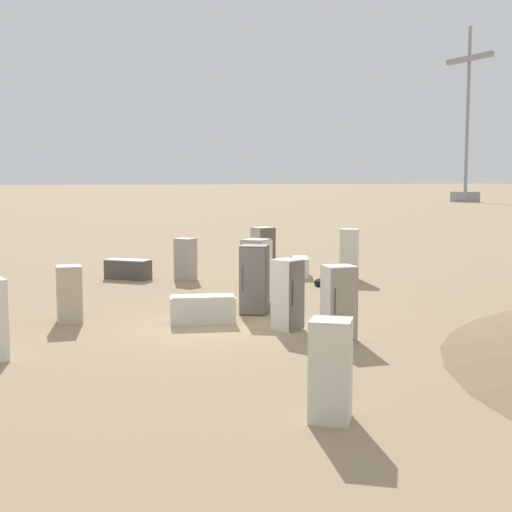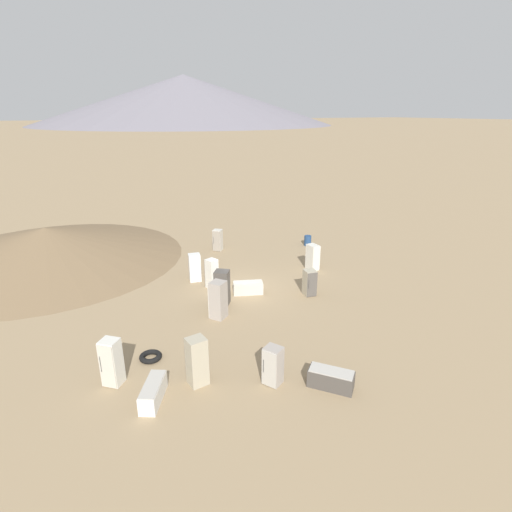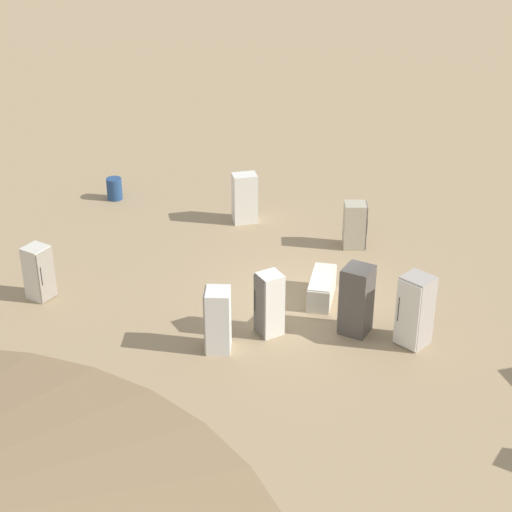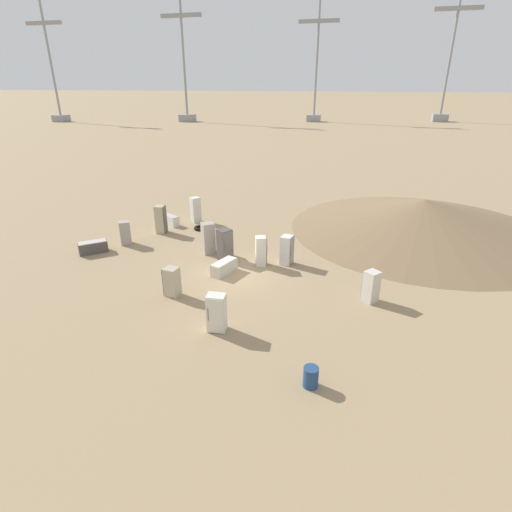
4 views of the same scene
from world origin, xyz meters
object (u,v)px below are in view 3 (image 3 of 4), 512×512
discarded_fridge_5 (245,198)px  discarded_fridge_2 (269,304)px  discarded_fridge_0 (356,300)px  discarded_fridge_11 (355,225)px  discarded_fridge_4 (322,288)px  discarded_fridge_8 (415,311)px  discarded_fridge_10 (39,273)px  discarded_fridge_12 (218,320)px  rusty_barrel (114,189)px

discarded_fridge_5 → discarded_fridge_2: bearing=-97.0°
discarded_fridge_0 → discarded_fridge_11: discarded_fridge_0 is taller
discarded_fridge_4 → discarded_fridge_8: discarded_fridge_8 is taller
discarded_fridge_10 → discarded_fridge_0: bearing=110.6°
discarded_fridge_11 → discarded_fridge_10: bearing=-70.4°
discarded_fridge_12 → rusty_barrel: bearing=25.5°
discarded_fridge_5 → rusty_barrel: 4.92m
discarded_fridge_2 → rusty_barrel: bearing=2.3°
discarded_fridge_11 → discarded_fridge_12: (4.74, 5.09, 0.11)m
discarded_fridge_2 → rusty_barrel: (4.04, -9.24, -0.48)m
discarded_fridge_10 → discarded_fridge_12: discarded_fridge_12 is taller
discarded_fridge_12 → discarded_fridge_11: bearing=-32.6°
discarded_fridge_0 → discarded_fridge_2: bearing=120.7°
discarded_fridge_0 → discarded_fridge_12: 3.63m
discarded_fridge_0 → discarded_fridge_10: 8.74m
discarded_fridge_10 → discarded_fridge_12: bearing=94.9°
discarded_fridge_5 → discarded_fridge_10: (6.24, 4.15, -0.05)m
discarded_fridge_10 → rusty_barrel: discarded_fridge_10 is taller
discarded_fridge_8 → discarded_fridge_12: 4.95m
discarded_fridge_10 → rusty_barrel: bearing=-156.8°
discarded_fridge_5 → discarded_fridge_8: size_ratio=0.87×
discarded_fridge_8 → rusty_barrel: bearing=-1.1°
discarded_fridge_5 → rusty_barrel: (4.26, -2.42, -0.45)m
discarded_fridge_5 → discarded_fridge_8: discarded_fridge_8 is taller
discarded_fridge_0 → discarded_fridge_5: bearing=52.3°
discarded_fridge_0 → discarded_fridge_8: size_ratio=0.98×
rusty_barrel → discarded_fridge_0: bearing=123.5°
discarded_fridge_8 → discarded_fridge_12: (4.93, -0.40, -0.11)m
discarded_fridge_12 → discarded_fridge_4: bearing=-45.6°
discarded_fridge_0 → discarded_fridge_12: discarded_fridge_0 is taller
discarded_fridge_8 → discarded_fridge_11: (0.19, -5.50, -0.23)m
discarded_fridge_2 → discarded_fridge_11: size_ratio=1.18×
discarded_fridge_8 → discarded_fridge_10: bearing=31.4°
discarded_fridge_4 → discarded_fridge_12: size_ratio=1.04×
discarded_fridge_0 → discarded_fridge_5: discarded_fridge_0 is taller
discarded_fridge_5 → discarded_fridge_11: bearing=-41.4°
discarded_fridge_4 → rusty_barrel: (5.75, -7.72, 0.03)m
discarded_fridge_2 → rusty_barrel: 10.10m
discarded_fridge_2 → discarded_fridge_12: (1.38, 0.57, -0.02)m
discarded_fridge_2 → discarded_fridge_4: bearing=-69.6°
discarded_fridge_4 → rusty_barrel: rusty_barrel is taller
discarded_fridge_4 → discarded_fridge_5: 5.53m
discarded_fridge_4 → discarded_fridge_11: (-1.65, -3.00, 0.38)m
discarded_fridge_2 → discarded_fridge_11: 5.63m
discarded_fridge_2 → rusty_barrel: discarded_fridge_2 is taller
discarded_fridge_0 → rusty_barrel: bearing=69.9°
discarded_fridge_5 → discarded_fridge_8: 8.48m
rusty_barrel → discarded_fridge_11: bearing=147.5°
discarded_fridge_2 → discarded_fridge_12: discarded_fridge_2 is taller
discarded_fridge_10 → discarded_fridge_12: size_ratio=0.92×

